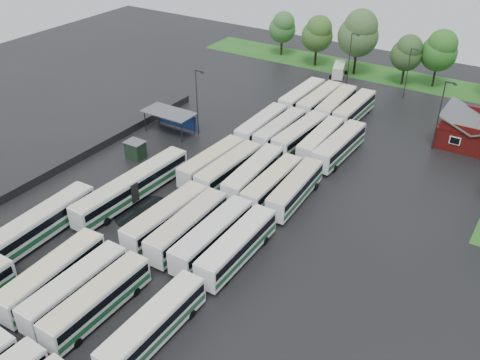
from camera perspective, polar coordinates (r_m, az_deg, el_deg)
The scene contains 42 objects.
ground at distance 61.77m, azimuth -7.62°, elevation -6.36°, with size 160.00×160.00×0.00m, color black.
brick_building at distance 87.28m, azimuth 23.79°, elevation 4.48°, with size 10.07×8.60×5.39m.
wash_shed at distance 84.35m, azimuth -7.41°, elevation 6.95°, with size 8.20×4.20×3.58m.
utility_hut at distance 78.24m, azimuth -11.08°, elevation 3.20°, with size 2.70×2.20×2.62m.
grass_strip_north at distance 112.25m, azimuth 14.93°, elevation 10.83°, with size 80.00×10.00×0.01m, color #225E19.
west_fence at distance 79.81m, azimuth -16.43°, elevation 2.45°, with size 0.10×50.00×1.20m, color #2D2D30.
bus_r1c0 at distance 56.92m, azimuth -19.36°, elevation -9.55°, with size 3.24×12.51×3.45m.
bus_r1c1 at distance 54.95m, azimuth -17.15°, elevation -10.90°, with size 2.55×11.92×3.32m.
bus_r1c2 at distance 53.02m, azimuth -14.96°, elevation -12.31°, with size 2.61×12.02×3.34m.
bus_r1c4 at distance 49.71m, azimuth -9.20°, elevation -15.02°, with size 2.61×12.21×3.40m.
bus_r2c1 at distance 62.10m, azimuth -7.86°, elevation -3.97°, with size 3.08×12.53×3.46m.
bus_r2c2 at distance 60.42m, azimuth -5.58°, elevation -4.93°, with size 2.88×12.49×3.46m.
bus_r2c3 at distance 58.83m, azimuth -2.93°, elevation -5.93°, with size 2.70×12.55×3.49m.
bus_r2c4 at distance 57.35m, azimuth -0.30°, elevation -7.04°, with size 2.78×12.44×3.45m.
bus_r3c0 at distance 72.70m, azimuth -2.98°, elevation 1.94°, with size 3.15×12.11×3.34m.
bus_r3c1 at distance 71.04m, azimuth -1.16°, elevation 1.24°, with size 2.99×12.20×3.37m.
bus_r3c2 at distance 69.70m, azimuth 1.47°, elevation 0.64°, with size 3.24×12.56×3.46m.
bus_r3c3 at distance 67.99m, azimuth 3.47°, elevation -0.36°, with size 2.61×11.87×3.30m.
bus_r3c4 at distance 67.16m, azimuth 5.92°, elevation -0.92°, with size 3.12×12.05×3.32m.
bus_r4c0 at distance 82.64m, azimuth 2.34°, elevation 5.81°, with size 2.81×12.25×3.40m.
bus_r4c1 at distance 81.46m, azimuth 4.30°, elevation 5.32°, with size 2.69×12.05×3.35m.
bus_r4c2 at distance 80.27m, azimuth 6.45°, elevation 4.84°, with size 3.23×12.53×3.46m.
bus_r4c3 at distance 79.19m, azimuth 8.60°, elevation 4.21°, with size 2.86×11.94×3.30m.
bus_r4c4 at distance 77.88m, azimuth 10.57°, elevation 3.61°, with size 2.96×12.55×3.48m.
bus_r5c0 at distance 93.52m, azimuth 6.64°, elevation 8.80°, with size 2.74×12.46×3.46m.
bus_r5c1 at distance 92.37m, azimuth 8.48°, elevation 8.37°, with size 2.77×12.49×3.47m.
bus_r5c2 at distance 91.19m, azimuth 10.21°, elevation 7.89°, with size 3.11×12.50×3.45m.
bus_r5c3 at distance 90.23m, azimuth 12.09°, elevation 7.40°, with size 2.72×12.16×3.38m.
artic_bus_west_b at distance 68.47m, azimuth -11.40°, elevation -0.68°, with size 3.26×18.38×3.40m.
artic_bus_west_c at distance 63.58m, azimuth -21.89°, elevation -5.31°, with size 3.29×18.79×3.47m.
minibus at distance 108.96m, azimuth 10.50°, elevation 11.50°, with size 3.62×5.94×2.44m.
tree_north_0 at distance 118.60m, azimuth 4.58°, elevation 15.95°, with size 5.75×5.74×9.50m.
tree_north_1 at distance 112.60m, azimuth 8.30°, elevation 15.22°, with size 6.32×6.32×10.46m.
tree_north_2 at distance 108.45m, azimuth 12.58°, elevation 15.08°, with size 7.83×7.83×12.96m.
tree_north_3 at distance 106.04m, azimuth 17.42°, elevation 12.84°, with size 5.86×5.86×9.70m.
tree_north_4 at distance 106.54m, azimuth 20.56°, elevation 12.84°, with size 6.62×6.62×10.96m.
lamp_post_ne at distance 82.28m, azimuth 20.64°, elevation 6.94°, with size 1.64×0.32×10.66m.
lamp_post_nw at distance 81.80m, azimuth -4.55°, elevation 8.74°, with size 1.63×0.32×10.58m.
lamp_post_back_w at distance 102.44m, azimuth 11.68°, elevation 12.80°, with size 1.57×0.31×10.21m.
lamp_post_back_e at distance 99.65m, azimuth 17.54°, elevation 11.14°, with size 1.43×0.28×9.27m.
puddle_2 at distance 66.52m, azimuth -9.98°, elevation -3.51°, with size 7.86×7.86×0.01m, color black.
puddle_3 at distance 59.51m, azimuth -5.10°, elevation -7.87°, with size 4.92×4.92×0.01m, color black.
Camera 1 is at (32.87, -36.37, 37.58)m, focal length 40.00 mm.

